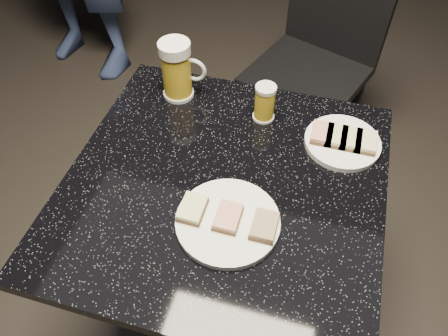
% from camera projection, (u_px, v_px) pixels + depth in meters
% --- Properties ---
extents(floor, '(6.00, 6.00, 0.00)m').
position_uv_depth(floor, '(224.00, 314.00, 1.54)').
color(floor, black).
rests_on(floor, ground).
extents(plate_large, '(0.22, 0.22, 0.01)m').
position_uv_depth(plate_large, '(228.00, 222.00, 0.89)').
color(plate_large, white).
rests_on(plate_large, table).
extents(plate_small, '(0.18, 0.18, 0.01)m').
position_uv_depth(plate_small, '(342.00, 142.00, 1.04)').
color(plate_small, white).
rests_on(plate_small, table).
extents(table, '(0.70, 0.70, 0.75)m').
position_uv_depth(table, '(224.00, 239.00, 1.15)').
color(table, black).
rests_on(table, floor).
extents(beer_mug, '(0.11, 0.08, 0.16)m').
position_uv_depth(beer_mug, '(177.00, 70.00, 1.10)').
color(beer_mug, silver).
rests_on(beer_mug, table).
extents(beer_tumbler, '(0.06, 0.06, 0.10)m').
position_uv_depth(beer_tumbler, '(265.00, 103.00, 1.07)').
color(beer_tumbler, silver).
rests_on(beer_tumbler, table).
extents(chair, '(0.52, 0.52, 0.87)m').
position_uv_depth(chair, '(317.00, 57.00, 1.69)').
color(chair, black).
rests_on(chair, floor).
extents(canapes_on_plate_large, '(0.20, 0.07, 0.02)m').
position_uv_depth(canapes_on_plate_large, '(228.00, 217.00, 0.88)').
color(canapes_on_plate_large, '#4C3521').
rests_on(canapes_on_plate_large, plate_large).
extents(canapes_on_plate_small, '(0.15, 0.07, 0.02)m').
position_uv_depth(canapes_on_plate_small, '(344.00, 138.00, 1.03)').
color(canapes_on_plate_small, '#4C3521').
rests_on(canapes_on_plate_small, plate_small).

